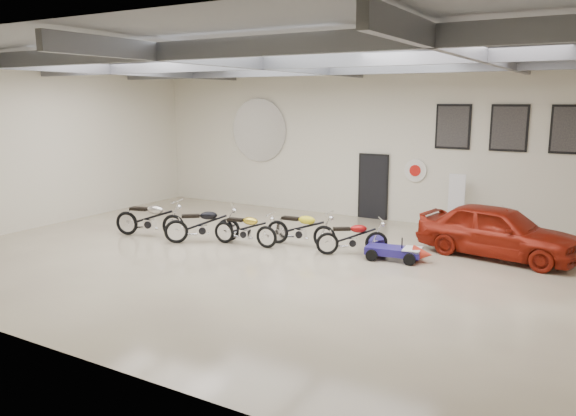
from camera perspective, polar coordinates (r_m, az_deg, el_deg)
The scene contains 19 objects.
floor at distance 14.02m, azimuth -2.48°, elevation -5.23°, with size 16.00×12.00×0.01m, color #BDB290.
ceiling at distance 13.51m, azimuth -2.66°, elevation 15.59°, with size 16.00×12.00×0.01m, color slate.
back_wall at distance 18.84m, azimuth 7.42°, elevation 6.60°, with size 16.00×0.02×5.00m, color beige.
left_wall at distance 19.08m, azimuth -23.32°, elevation 5.85°, with size 0.02×12.00×5.00m, color beige.
ceiling_beams at distance 13.49m, azimuth -2.65°, elevation 14.54°, with size 15.80×11.80×0.32m, color slate, non-canonical shape.
door at distance 18.77m, azimuth 8.66°, elevation 2.09°, with size 0.92×0.08×2.10m, color black.
logo_plaque at distance 20.66m, azimuth -2.97°, elevation 7.88°, with size 2.30×0.06×1.16m, color silver, non-canonical shape.
poster_left at distance 17.82m, azimuth 16.42°, elevation 7.93°, with size 1.05×0.08×1.35m, color black, non-canonical shape.
poster_mid at distance 17.50m, azimuth 21.55°, elevation 7.57°, with size 1.05×0.08×1.35m, color black, non-canonical shape.
poster_right at distance 17.33m, azimuth 26.81°, elevation 7.13°, with size 1.05×0.08×1.35m, color black, non-canonical shape.
oil_sign at distance 18.22m, azimuth 12.82°, elevation 3.74°, with size 0.72×0.10×0.72m, color white, non-canonical shape.
banner_stand at distance 17.54m, azimuth 16.72°, elevation 0.59°, with size 0.48×0.19×1.78m, color white, non-canonical shape.
motorcycle_silver at distance 16.63m, azimuth -13.88°, elevation -0.96°, with size 2.16×0.67×1.12m, color silver, non-canonical shape.
motorcycle_black at distance 15.69m, azimuth -8.72°, elevation -1.60°, with size 2.03×0.63×1.06m, color silver, non-canonical shape.
motorcycle_gold at distance 15.24m, azimuth -4.39°, elevation -2.05°, with size 1.86×0.58×0.97m, color silver, non-canonical shape.
motorcycle_yellow at distance 15.09m, azimuth 1.30°, elevation -2.00°, with size 2.00×0.62×1.04m, color silver, non-canonical shape.
motorcycle_red at distance 14.42m, azimuth 6.53°, elevation -2.90°, with size 1.81×0.56×0.94m, color silver, non-canonical shape.
go_kart at distance 14.10m, azimuth 11.23°, elevation -4.08°, with size 1.65×0.74×0.60m, color navy, non-canonical shape.
vintage_car at distance 15.03m, azimuth 20.54°, elevation -2.19°, with size 3.92×1.58×1.34m, color maroon.
Camera 1 is at (7.30, -11.31, 3.91)m, focal length 35.00 mm.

